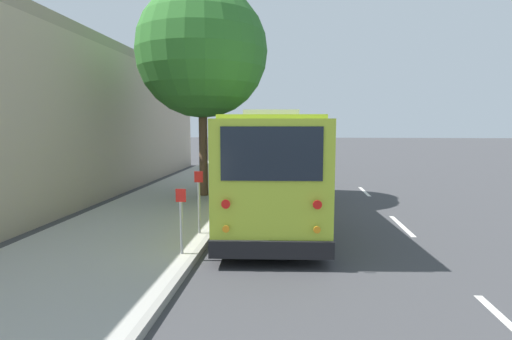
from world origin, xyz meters
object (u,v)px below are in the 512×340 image
parked_sedan_blue (281,156)px  street_tree (203,43)px  sign_post_near (181,220)px  shuttle_bus (270,161)px  sign_post_far (199,202)px  parked_sedan_tan (272,165)px  fire_hydrant (238,174)px

parked_sedan_blue → street_tree: 15.58m
street_tree → sign_post_near: street_tree is taller
shuttle_bus → sign_post_far: shuttle_bus is taller
parked_sedan_tan → fire_hydrant: bearing=164.6°
parked_sedan_blue → street_tree: bearing=169.9°
fire_hydrant → sign_post_near: bearing=-178.8°
parked_sedan_tan → sign_post_near: bearing=177.9°
parked_sedan_tan → street_tree: bearing=165.9°
parked_sedan_blue → shuttle_bus: bearing=-179.2°
fire_hydrant → shuttle_bus: bearing=-163.0°
parked_sedan_blue → sign_post_near: 21.72m
sign_post_near → sign_post_far: (1.65, 0.00, 0.09)m
parked_sedan_tan → parked_sedan_blue: parked_sedan_blue is taller
shuttle_bus → fire_hydrant: (6.16, 1.89, -1.20)m
sign_post_near → street_tree: bearing=8.6°
parked_sedan_tan → street_tree: 9.75m
shuttle_bus → sign_post_near: 4.88m
shuttle_bus → parked_sedan_tan: shuttle_bus is taller
sign_post_near → fire_hydrant: 10.67m
parked_sedan_tan → sign_post_near: size_ratio=3.36×
shuttle_bus → parked_sedan_tan: (10.56, 0.46, -1.17)m
sign_post_far → parked_sedan_tan: bearing=-5.1°
shuttle_bus → fire_hydrant: shuttle_bus is taller
sign_post_far → shuttle_bus: bearing=-30.3°
sign_post_near → fire_hydrant: sign_post_near is taller
street_tree → sign_post_far: street_tree is taller
sign_post_far → fire_hydrant: size_ratio=1.97×
parked_sedan_tan → sign_post_far: (-13.41, 1.21, 0.39)m
shuttle_bus → parked_sedan_tan: 10.63m
shuttle_bus → street_tree: bearing=41.5°
shuttle_bus → parked_sedan_tan: size_ratio=2.14×
street_tree → fire_hydrant: (3.36, -0.89, -5.47)m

